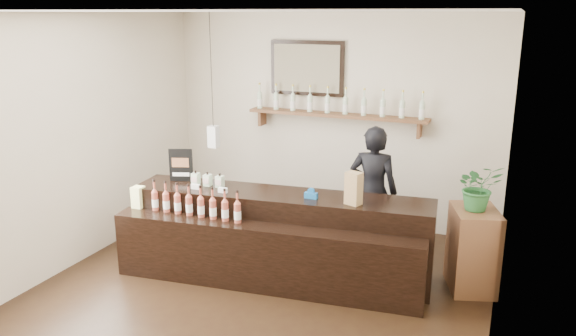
{
  "coord_description": "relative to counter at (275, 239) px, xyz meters",
  "views": [
    {
      "loc": [
        2.27,
        -4.57,
        2.79
      ],
      "look_at": [
        0.11,
        0.7,
        1.21
      ],
      "focal_mm": 35.0,
      "sensor_mm": 36.0,
      "label": 1
    }
  ],
  "objects": [
    {
      "name": "counter",
      "position": [
        0.0,
        0.0,
        0.0
      ],
      "size": [
        3.32,
        1.2,
        1.07
      ],
      "color": "black",
      "rests_on": "ground"
    },
    {
      "name": "side_cabinet",
      "position": [
        2.0,
        0.53,
        0.0
      ],
      "size": [
        0.59,
        0.7,
        0.87
      ],
      "color": "brown",
      "rests_on": "ground"
    },
    {
      "name": "back_wall_decor",
      "position": [
        -0.16,
        1.8,
        1.33
      ],
      "size": [
        2.66,
        0.96,
        1.69
      ],
      "color": "brown",
      "rests_on": "ground"
    },
    {
      "name": "paper_bag",
      "position": [
        0.84,
        0.08,
        0.65
      ],
      "size": [
        0.18,
        0.16,
        0.34
      ],
      "color": "olive",
      "rests_on": "counter"
    },
    {
      "name": "shopkeeper",
      "position": [
        0.82,
        0.97,
        0.45
      ],
      "size": [
        0.65,
        0.44,
        1.76
      ],
      "primitive_type": "imported",
      "rotation": [
        0.0,
        0.0,
        3.16
      ],
      "color": "black",
      "rests_on": "ground"
    },
    {
      "name": "promo_sign",
      "position": [
        -1.22,
        0.12,
        0.67
      ],
      "size": [
        0.26,
        0.11,
        0.38
      ],
      "color": "black",
      "rests_on": "counter"
    },
    {
      "name": "potted_plant",
      "position": [
        2.0,
        0.53,
        0.68
      ],
      "size": [
        0.56,
        0.54,
        0.48
      ],
      "primitive_type": "imported",
      "rotation": [
        0.0,
        0.0,
        0.48
      ],
      "color": "#27632E",
      "rests_on": "side_cabinet"
    },
    {
      "name": "tape_dispenser",
      "position": [
        0.38,
        0.09,
        0.53
      ],
      "size": [
        0.14,
        0.05,
        0.11
      ],
      "color": "#165B9E",
      "rests_on": "counter"
    },
    {
      "name": "room_shell",
      "position": [
        -0.0,
        -0.58,
        1.27
      ],
      "size": [
        5.0,
        5.0,
        5.0
      ],
      "color": "beige",
      "rests_on": "ground"
    },
    {
      "name": "ground",
      "position": [
        -0.0,
        -0.58,
        -0.43
      ],
      "size": [
        5.0,
        5.0,
        0.0
      ],
      "primitive_type": "plane",
      "color": "black",
      "rests_on": "ground"
    }
  ]
}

